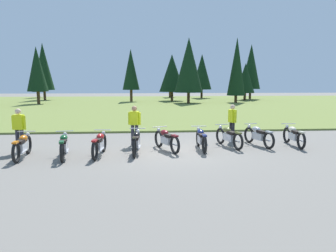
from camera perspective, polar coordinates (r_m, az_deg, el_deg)
name	(u,v)px	position (r m, az deg, el deg)	size (l,w,h in m)	color
ground_plane	(169,151)	(12.15, 0.24, -4.59)	(140.00, 140.00, 0.00)	slate
grass_moorland	(150,104)	(38.52, -3.27, 3.99)	(80.00, 44.00, 0.10)	olive
forest_treeline	(142,71)	(44.36, -4.74, 10.02)	(40.77, 21.88, 8.54)	#47331E
motorcycle_orange	(22,146)	(12.09, -24.95, -3.28)	(0.62, 2.10, 0.88)	black
motorcycle_british_green	(64,145)	(11.62, -18.42, -3.37)	(0.66, 2.09, 0.88)	black
motorcycle_red	(100,144)	(11.56, -12.34, -3.20)	(0.62, 2.10, 0.88)	black
motorcycle_black	(136,142)	(11.76, -5.79, -2.87)	(0.62, 2.10, 0.88)	black
motorcycle_maroon	(166,139)	(12.20, -0.31, -2.45)	(0.96, 1.99, 0.88)	black
motorcycle_navy	(201,139)	(12.40, 6.06, -2.32)	(0.62, 2.10, 0.88)	black
motorcycle_olive	(229,136)	(13.13, 10.98, -1.86)	(0.78, 2.06, 0.88)	black
motorcycle_silver	(258,135)	(13.65, 16.11, -1.65)	(0.76, 2.06, 0.88)	black
motorcycle_cream	(294,136)	(14.11, 21.88, -1.61)	(0.62, 2.10, 0.88)	black
rider_near_row_end	(232,121)	(14.24, 11.59, 0.95)	(0.30, 0.54, 1.67)	black
rider_checking_bike	(135,123)	(13.18, -6.10, 0.52)	(0.53, 0.32, 1.67)	#2D2D38
rider_in_hivis_vest	(19,128)	(13.02, -25.45, -0.28)	(0.54, 0.29, 1.67)	#2D2D38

